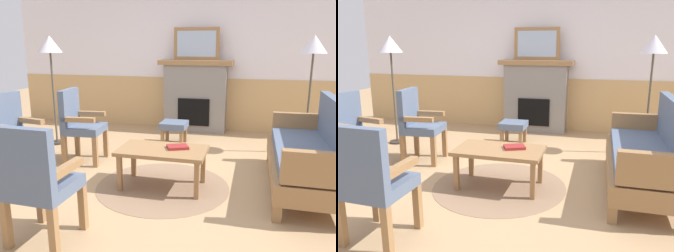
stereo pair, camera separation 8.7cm
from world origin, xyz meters
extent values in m
plane|color=tan|center=(0.00, 0.00, 0.00)|extent=(14.00, 14.00, 0.00)
cube|color=white|center=(0.00, 2.60, 1.35)|extent=(7.20, 0.12, 2.70)
cube|color=tan|center=(0.00, 2.53, 0.47)|extent=(7.20, 0.02, 0.95)
cube|color=gray|center=(0.00, 2.35, 0.60)|extent=(1.10, 0.36, 1.20)
cube|color=black|center=(0.00, 2.16, 0.38)|extent=(0.56, 0.02, 0.48)
cube|color=olive|center=(0.00, 2.35, 1.24)|extent=(1.30, 0.44, 0.08)
cube|color=olive|center=(0.00, 2.35, 1.56)|extent=(0.80, 0.03, 0.56)
cube|color=#9EB2D1|center=(0.00, 2.33, 1.56)|extent=(0.68, 0.01, 0.44)
cube|color=olive|center=(1.29, 0.93, 0.08)|extent=(0.08, 0.08, 0.16)
cube|color=olive|center=(1.29, -0.75, 0.08)|extent=(0.08, 0.08, 0.16)
cube|color=olive|center=(1.89, 0.93, 0.08)|extent=(0.08, 0.08, 0.16)
cube|color=olive|center=(1.59, 0.09, 0.26)|extent=(0.70, 1.80, 0.20)
cube|color=slate|center=(1.59, 0.09, 0.42)|extent=(0.60, 1.70, 0.12)
cube|color=olive|center=(1.59, 0.94, 0.53)|extent=(0.60, 0.10, 0.30)
cube|color=olive|center=(1.59, -0.76, 0.53)|extent=(0.60, 0.10, 0.30)
cube|color=olive|center=(-0.33, -0.47, 0.20)|extent=(0.05, 0.05, 0.40)
cube|color=olive|center=(0.51, -0.47, 0.20)|extent=(0.05, 0.05, 0.40)
cube|color=olive|center=(-0.33, -0.03, 0.20)|extent=(0.05, 0.05, 0.40)
cube|color=olive|center=(0.51, -0.03, 0.20)|extent=(0.05, 0.05, 0.40)
cube|color=olive|center=(0.09, -0.25, 0.42)|extent=(0.96, 0.56, 0.04)
cylinder|color=#896B51|center=(0.09, -0.25, 0.00)|extent=(1.49, 1.49, 0.01)
cube|color=maroon|center=(0.25, -0.19, 0.46)|extent=(0.27, 0.24, 0.03)
cube|color=olive|center=(-0.32, 1.26, 0.13)|extent=(0.05, 0.05, 0.26)
cube|color=olive|center=(-0.02, 1.26, 0.13)|extent=(0.05, 0.05, 0.26)
cube|color=olive|center=(-0.32, 1.56, 0.13)|extent=(0.05, 0.05, 0.26)
cube|color=olive|center=(-0.02, 1.56, 0.13)|extent=(0.05, 0.05, 0.26)
cube|color=slate|center=(-0.17, 1.41, 0.31)|extent=(0.40, 0.40, 0.10)
cube|color=olive|center=(-0.95, 0.55, 0.20)|extent=(0.07, 0.07, 0.40)
cube|color=olive|center=(-0.91, 0.13, 0.20)|extent=(0.07, 0.07, 0.40)
cube|color=olive|center=(-1.37, 0.51, 0.20)|extent=(0.07, 0.07, 0.40)
cube|color=olive|center=(-1.33, 0.09, 0.20)|extent=(0.07, 0.07, 0.40)
cube|color=slate|center=(-1.14, 0.32, 0.45)|extent=(0.53, 0.53, 0.10)
cube|color=slate|center=(-1.34, 0.30, 0.74)|extent=(0.13, 0.49, 0.48)
cube|color=olive|center=(-1.16, 0.52, 0.62)|extent=(0.44, 0.12, 0.06)
cube|color=olive|center=(-1.12, 0.11, 0.62)|extent=(0.44, 0.12, 0.06)
cube|color=olive|center=(-1.48, -0.11, 0.20)|extent=(0.07, 0.07, 0.40)
cube|color=olive|center=(-1.56, -0.52, 0.20)|extent=(0.07, 0.07, 0.40)
cube|color=olive|center=(-1.89, -0.03, 0.20)|extent=(0.07, 0.07, 0.40)
cube|color=slate|center=(-1.73, -0.28, 0.45)|extent=(0.57, 0.57, 0.10)
cube|color=slate|center=(-1.92, -0.24, 0.74)|extent=(0.17, 0.49, 0.48)
cube|color=olive|center=(-1.69, -0.07, 0.62)|extent=(0.45, 0.16, 0.06)
cube|color=olive|center=(-1.77, -0.48, 0.62)|extent=(0.45, 0.16, 0.06)
cube|color=olive|center=(-0.75, -1.27, 0.20)|extent=(0.06, 0.06, 0.40)
cube|color=olive|center=(-0.33, -1.28, 0.20)|extent=(0.06, 0.06, 0.40)
cube|color=olive|center=(-0.76, -1.69, 0.20)|extent=(0.06, 0.06, 0.40)
cube|color=olive|center=(-0.34, -1.70, 0.20)|extent=(0.06, 0.06, 0.40)
cube|color=slate|center=(-0.55, -1.49, 0.45)|extent=(0.49, 0.49, 0.10)
cube|color=slate|center=(-0.55, -1.69, 0.74)|extent=(0.48, 0.09, 0.48)
cube|color=olive|center=(-0.75, -1.48, 0.62)|extent=(0.08, 0.44, 0.06)
cube|color=olive|center=(-0.34, -1.49, 0.62)|extent=(0.08, 0.44, 0.06)
cylinder|color=#332D28|center=(1.79, 1.46, 0.01)|extent=(0.24, 0.24, 0.03)
cylinder|color=#4C473D|center=(1.79, 1.46, 0.73)|extent=(0.03, 0.03, 1.40)
cone|color=silver|center=(1.79, 1.46, 1.55)|extent=(0.36, 0.36, 0.25)
cylinder|color=#332D28|center=(-2.00, 0.97, 0.01)|extent=(0.24, 0.24, 0.03)
cylinder|color=#4C473D|center=(-2.00, 0.97, 0.73)|extent=(0.03, 0.03, 1.40)
cone|color=silver|center=(-2.00, 0.97, 1.55)|extent=(0.36, 0.36, 0.25)
camera|label=1|loc=(1.03, -3.67, 1.55)|focal=36.32mm
camera|label=2|loc=(1.12, -3.65, 1.55)|focal=36.32mm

